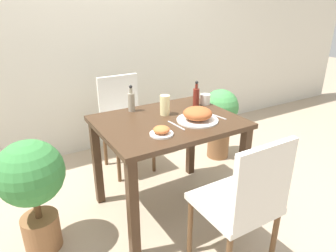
{
  "coord_description": "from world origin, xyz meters",
  "views": [
    {
      "loc": [
        -1.03,
        -1.73,
        1.54
      ],
      "look_at": [
        0.0,
        0.0,
        0.7
      ],
      "focal_mm": 32.0,
      "sensor_mm": 36.0,
      "label": 1
    }
  ],
  "objects_px": {
    "side_plate": "(161,131)",
    "drink_cup": "(205,99)",
    "potted_plant_left": "(32,183)",
    "potted_plant_right": "(220,116)",
    "juice_glass": "(165,105)",
    "sauce_bottle": "(196,96)",
    "food_plate": "(198,115)",
    "chair_near": "(244,200)",
    "condiment_bottle": "(131,101)",
    "chair_far": "(124,118)"
  },
  "relations": [
    {
      "from": "condiment_bottle",
      "to": "potted_plant_right",
      "type": "xyz_separation_m",
      "value": [
        1.05,
        0.17,
        -0.37
      ]
    },
    {
      "from": "sauce_bottle",
      "to": "potted_plant_right",
      "type": "relative_size",
      "value": 0.28
    },
    {
      "from": "side_plate",
      "to": "condiment_bottle",
      "type": "xyz_separation_m",
      "value": [
        0.02,
        0.51,
        0.06
      ]
    },
    {
      "from": "chair_near",
      "to": "food_plate",
      "type": "bearing_deg",
      "value": -100.54
    },
    {
      "from": "chair_near",
      "to": "potted_plant_left",
      "type": "relative_size",
      "value": 1.15
    },
    {
      "from": "chair_near",
      "to": "condiment_bottle",
      "type": "relative_size",
      "value": 4.33
    },
    {
      "from": "potted_plant_left",
      "to": "potted_plant_right",
      "type": "distance_m",
      "value": 1.9
    },
    {
      "from": "sauce_bottle",
      "to": "potted_plant_left",
      "type": "xyz_separation_m",
      "value": [
        -1.3,
        -0.11,
        -0.33
      ]
    },
    {
      "from": "chair_near",
      "to": "side_plate",
      "type": "height_order",
      "value": "chair_near"
    },
    {
      "from": "chair_far",
      "to": "side_plate",
      "type": "bearing_deg",
      "value": -98.6
    },
    {
      "from": "food_plate",
      "to": "drink_cup",
      "type": "distance_m",
      "value": 0.39
    },
    {
      "from": "chair_far",
      "to": "sauce_bottle",
      "type": "distance_m",
      "value": 0.82
    },
    {
      "from": "potted_plant_left",
      "to": "chair_near",
      "type": "bearing_deg",
      "value": -38.8
    },
    {
      "from": "potted_plant_right",
      "to": "side_plate",
      "type": "bearing_deg",
      "value": -147.65
    },
    {
      "from": "food_plate",
      "to": "sauce_bottle",
      "type": "height_order",
      "value": "sauce_bottle"
    },
    {
      "from": "condiment_bottle",
      "to": "potted_plant_left",
      "type": "distance_m",
      "value": 0.9
    },
    {
      "from": "condiment_bottle",
      "to": "side_plate",
      "type": "bearing_deg",
      "value": -92.59
    },
    {
      "from": "condiment_bottle",
      "to": "chair_near",
      "type": "bearing_deg",
      "value": -79.25
    },
    {
      "from": "juice_glass",
      "to": "potted_plant_right",
      "type": "distance_m",
      "value": 1.01
    },
    {
      "from": "chair_near",
      "to": "potted_plant_left",
      "type": "distance_m",
      "value": 1.28
    },
    {
      "from": "sauce_bottle",
      "to": "potted_plant_left",
      "type": "height_order",
      "value": "sauce_bottle"
    },
    {
      "from": "chair_far",
      "to": "condiment_bottle",
      "type": "bearing_deg",
      "value": -104.57
    },
    {
      "from": "food_plate",
      "to": "juice_glass",
      "type": "relative_size",
      "value": 1.98
    },
    {
      "from": "chair_near",
      "to": "side_plate",
      "type": "xyz_separation_m",
      "value": [
        -0.22,
        0.54,
        0.27
      ]
    },
    {
      "from": "side_plate",
      "to": "drink_cup",
      "type": "height_order",
      "value": "drink_cup"
    },
    {
      "from": "food_plate",
      "to": "side_plate",
      "type": "relative_size",
      "value": 1.94
    },
    {
      "from": "food_plate",
      "to": "side_plate",
      "type": "xyz_separation_m",
      "value": [
        -0.34,
        -0.08,
        -0.02
      ]
    },
    {
      "from": "side_plate",
      "to": "juice_glass",
      "type": "height_order",
      "value": "juice_glass"
    },
    {
      "from": "chair_near",
      "to": "sauce_bottle",
      "type": "bearing_deg",
      "value": -108.56
    },
    {
      "from": "juice_glass",
      "to": "potted_plant_left",
      "type": "relative_size",
      "value": 0.19
    },
    {
      "from": "sauce_bottle",
      "to": "condiment_bottle",
      "type": "relative_size",
      "value": 1.0
    },
    {
      "from": "food_plate",
      "to": "potted_plant_right",
      "type": "xyz_separation_m",
      "value": [
        0.73,
        0.6,
        -0.34
      ]
    },
    {
      "from": "food_plate",
      "to": "side_plate",
      "type": "distance_m",
      "value": 0.35
    },
    {
      "from": "side_plate",
      "to": "potted_plant_left",
      "type": "bearing_deg",
      "value": 161.52
    },
    {
      "from": "chair_far",
      "to": "potted_plant_left",
      "type": "height_order",
      "value": "chair_far"
    },
    {
      "from": "drink_cup",
      "to": "food_plate",
      "type": "bearing_deg",
      "value": -134.99
    },
    {
      "from": "condiment_bottle",
      "to": "sauce_bottle",
      "type": "bearing_deg",
      "value": -16.18
    },
    {
      "from": "juice_glass",
      "to": "condiment_bottle",
      "type": "relative_size",
      "value": 0.72
    },
    {
      "from": "condiment_bottle",
      "to": "potted_plant_right",
      "type": "height_order",
      "value": "condiment_bottle"
    },
    {
      "from": "potted_plant_left",
      "to": "sauce_bottle",
      "type": "bearing_deg",
      "value": 4.63
    },
    {
      "from": "side_plate",
      "to": "sauce_bottle",
      "type": "bearing_deg",
      "value": 34.59
    },
    {
      "from": "food_plate",
      "to": "juice_glass",
      "type": "bearing_deg",
      "value": 120.26
    },
    {
      "from": "juice_glass",
      "to": "potted_plant_left",
      "type": "bearing_deg",
      "value": -176.93
    },
    {
      "from": "chair_near",
      "to": "chair_far",
      "type": "height_order",
      "value": "same"
    },
    {
      "from": "chair_near",
      "to": "sauce_bottle",
      "type": "height_order",
      "value": "sauce_bottle"
    },
    {
      "from": "chair_far",
      "to": "juice_glass",
      "type": "xyz_separation_m",
      "value": [
        0.05,
        -0.7,
        0.32
      ]
    },
    {
      "from": "chair_near",
      "to": "potted_plant_right",
      "type": "bearing_deg",
      "value": -124.74
    },
    {
      "from": "drink_cup",
      "to": "potted_plant_right",
      "type": "bearing_deg",
      "value": 35.15
    },
    {
      "from": "chair_far",
      "to": "drink_cup",
      "type": "height_order",
      "value": "chair_far"
    },
    {
      "from": "side_plate",
      "to": "sauce_bottle",
      "type": "xyz_separation_m",
      "value": [
        0.53,
        0.36,
        0.06
      ]
    }
  ]
}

